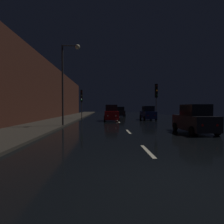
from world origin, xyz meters
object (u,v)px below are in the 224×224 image
Objects in this scene: car_parked_right_near at (194,120)px; streetlamp_overhead at (67,73)px; car_parked_right_far at (148,113)px; traffic_light_far_right at (156,94)px; car_approaching_headlights at (111,113)px; car_distant_taillights at (120,112)px; traffic_light_far_left at (82,98)px.

streetlamp_overhead is at bearing 66.84° from car_parked_right_near.
car_parked_right_far is at bearing 0.00° from car_parked_right_near.
streetlamp_overhead reaches higher than traffic_light_far_right.
car_distant_taillights is (2.35, 12.41, -0.09)m from car_approaching_headlights.
car_approaching_headlights is 13.04m from car_parked_right_near.
traffic_light_far_left reaches higher than car_parked_right_far.
traffic_light_far_right is 12.92m from car_distant_taillights.
traffic_light_far_right is at bearing 71.33° from traffic_light_far_left.
traffic_light_far_right reaches higher than car_approaching_headlights.
car_parked_right_far is at bearing 77.46° from traffic_light_far_left.
streetlamp_overhead is 1.90× the size of car_parked_right_near.
streetlamp_overhead is at bearing 161.51° from car_distant_taillights.
car_parked_right_far is (9.87, 9.51, -4.09)m from streetlamp_overhead.
car_parked_right_near is at bearing -180.00° from car_parked_right_far.
traffic_light_far_left reaches higher than car_distant_taillights.
traffic_light_far_left reaches higher than car_parked_right_near.
car_parked_right_far is at bearing -158.30° from traffic_light_far_right.
car_distant_taillights is (-3.19, 10.48, -0.02)m from car_parked_right_far.
car_parked_right_far is at bearing 109.21° from car_approaching_headlights.
car_parked_right_near is at bearing 33.32° from traffic_light_far_left.
car_approaching_headlights is at bearing 47.28° from traffic_light_far_left.
traffic_light_far_right is 1.27× the size of car_parked_right_far.
traffic_light_far_left is 1.07× the size of car_approaching_headlights.
streetlamp_overhead is (-10.68, -8.03, 1.29)m from traffic_light_far_right.
traffic_light_far_right is 13.42m from streetlamp_overhead.
car_parked_right_far is (10.12, -2.51, -2.41)m from traffic_light_far_left.
car_parked_right_far is 1.00× the size of car_parked_right_near.
streetlamp_overhead reaches higher than car_distant_taillights.
car_parked_right_far is 10.96m from car_distant_taillights.
car_approaching_headlights is at bearing 60.21° from streetlamp_overhead.
traffic_light_far_right is 1.30× the size of car_distant_taillights.
car_parked_right_near is (-0.80, -12.25, -2.81)m from traffic_light_far_right.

